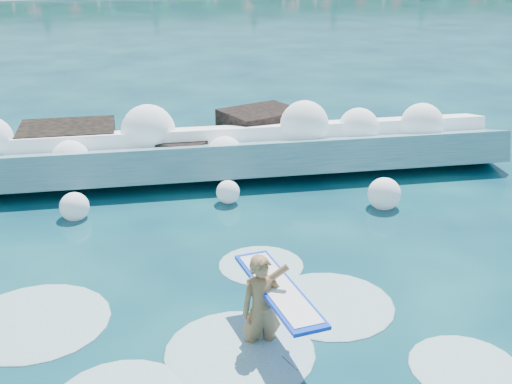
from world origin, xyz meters
TOP-DOWN VIEW (x-y plane):
  - ground at (0.00, 0.00)m, footprint 200.00×200.00m
  - breaking_wave at (0.58, 6.67)m, footprint 17.55×2.75m
  - rock_cluster at (-0.24, 7.96)m, footprint 8.40×3.62m
  - surfer_with_board at (0.98, -1.62)m, footprint 1.16×3.03m
  - wave_spray at (1.12, 6.67)m, footprint 14.84×5.07m
  - surf_foam at (0.11, -1.16)m, footprint 8.85×5.64m

SIDE VIEW (x-z plane):
  - ground at x=0.00m, z-range 0.00..0.00m
  - surf_foam at x=0.11m, z-range -0.06..0.06m
  - rock_cluster at x=-0.24m, z-range -0.28..1.26m
  - breaking_wave at x=0.58m, z-range -0.23..1.28m
  - surfer_with_board at x=0.98m, z-range -0.25..1.64m
  - wave_spray at x=1.12m, z-range 0.00..1.99m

